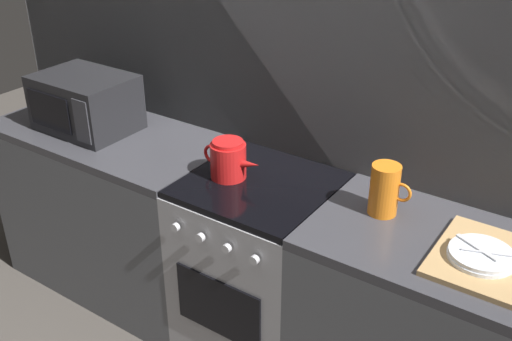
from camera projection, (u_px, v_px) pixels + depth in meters
name	position (u px, v px, depth m)	size (l,w,h in m)	color
back_wall	(302.00, 91.00, 2.55)	(3.60, 0.05, 2.40)	gray
counter_left	(117.00, 210.00, 3.12)	(1.20, 0.60, 0.90)	#515459
stove_unit	(259.00, 270.00, 2.67)	(0.60, 0.63, 0.90)	#9E9EA3
microwave	(86.00, 103.00, 2.88)	(0.46, 0.35, 0.27)	black
kettle	(228.00, 159.00, 2.46)	(0.28, 0.15, 0.17)	red
pitcher	(385.00, 190.00, 2.20)	(0.16, 0.11, 0.20)	orange
dish_pile	(482.00, 257.00, 1.97)	(0.30, 0.40, 0.06)	tan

